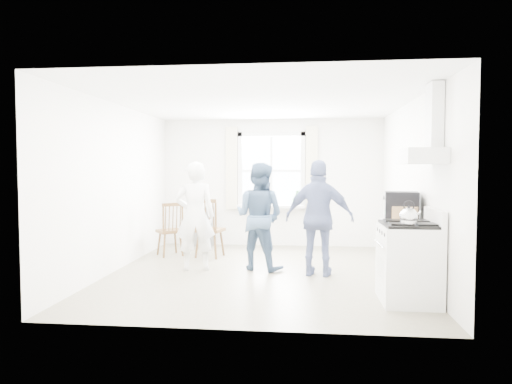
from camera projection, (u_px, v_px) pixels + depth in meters
name	position (u px, v px, depth m)	size (l,w,h in m)	color
room_shell	(260.00, 188.00, 6.92)	(4.62, 5.12, 2.64)	gray
window_assembly	(271.00, 175.00, 9.34)	(1.88, 0.24, 1.70)	white
range_hood	(425.00, 143.00, 5.33)	(0.45, 0.76, 0.94)	silver
shelf_unit	(203.00, 226.00, 9.42)	(0.40, 0.30, 0.80)	slate
gas_stove	(409.00, 262.00, 5.42)	(0.68, 0.76, 1.12)	white
kettle	(409.00, 217.00, 5.22)	(0.20, 0.20, 0.28)	silver
low_cabinet	(402.00, 254.00, 6.11)	(0.50, 0.55, 0.90)	silver
stereo_stack	(402.00, 206.00, 6.15)	(0.48, 0.44, 0.38)	black
cardboard_box	(406.00, 214.00, 5.98)	(0.31, 0.22, 0.20)	olive
windsor_chair_a	(172.00, 223.00, 8.24)	(0.57, 0.57, 0.99)	#4E3319
windsor_chair_b	(207.00, 222.00, 8.09)	(0.53, 0.52, 1.07)	#4E3319
person_left	(195.00, 216.00, 7.13)	(0.62, 0.62, 1.70)	white
person_mid	(259.00, 216.00, 7.18)	(0.82, 0.82, 1.68)	#415978
person_right	(319.00, 218.00, 6.75)	(1.01, 1.01, 1.72)	navy
potted_plant	(296.00, 198.00, 9.23)	(0.17, 0.17, 0.31)	#316F32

